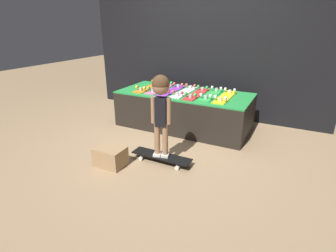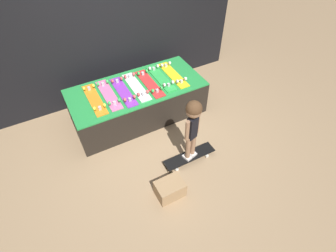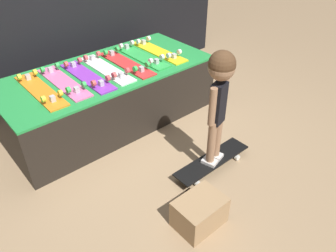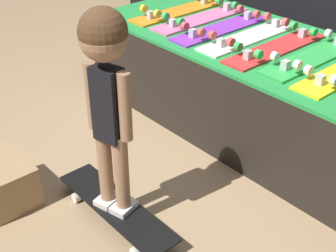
% 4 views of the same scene
% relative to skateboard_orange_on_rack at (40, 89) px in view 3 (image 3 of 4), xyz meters
% --- Properties ---
extents(ground_plane, '(16.00, 16.00, 0.00)m').
position_rel_skateboard_orange_on_rack_xyz_m(ground_plane, '(0.67, -0.61, -0.60)').
color(ground_plane, '#9E7F5B').
extents(display_rack, '(2.12, 0.97, 0.58)m').
position_rel_skateboard_orange_on_rack_xyz_m(display_rack, '(0.67, -0.01, -0.31)').
color(display_rack, black).
rests_on(display_rack, ground_plane).
extents(skateboard_orange_on_rack, '(0.18, 0.79, 0.09)m').
position_rel_skateboard_orange_on_rack_xyz_m(skateboard_orange_on_rack, '(0.00, 0.00, 0.00)').
color(skateboard_orange_on_rack, orange).
rests_on(skateboard_orange_on_rack, display_rack).
extents(skateboard_pink_on_rack, '(0.18, 0.79, 0.09)m').
position_rel_skateboard_orange_on_rack_xyz_m(skateboard_pink_on_rack, '(0.22, 0.01, 0.00)').
color(skateboard_pink_on_rack, pink).
rests_on(skateboard_pink_on_rack, display_rack).
extents(skateboard_purple_on_rack, '(0.18, 0.79, 0.09)m').
position_rel_skateboard_orange_on_rack_xyz_m(skateboard_purple_on_rack, '(0.45, -0.03, 0.00)').
color(skateboard_purple_on_rack, purple).
rests_on(skateboard_purple_on_rack, display_rack).
extents(skateboard_white_on_rack, '(0.18, 0.79, 0.09)m').
position_rel_skateboard_orange_on_rack_xyz_m(skateboard_white_on_rack, '(0.67, -0.01, 0.00)').
color(skateboard_white_on_rack, white).
rests_on(skateboard_white_on_rack, display_rack).
extents(skateboard_red_on_rack, '(0.18, 0.79, 0.09)m').
position_rel_skateboard_orange_on_rack_xyz_m(skateboard_red_on_rack, '(0.89, -0.03, 0.00)').
color(skateboard_red_on_rack, red).
rests_on(skateboard_red_on_rack, display_rack).
extents(skateboard_green_on_rack, '(0.18, 0.79, 0.09)m').
position_rel_skateboard_orange_on_rack_xyz_m(skateboard_green_on_rack, '(1.11, 0.01, 0.00)').
color(skateboard_green_on_rack, green).
rests_on(skateboard_green_on_rack, display_rack).
extents(skateboard_yellow_on_rack, '(0.18, 0.79, 0.09)m').
position_rel_skateboard_orange_on_rack_xyz_m(skateboard_yellow_on_rack, '(1.34, -0.00, 0.00)').
color(skateboard_yellow_on_rack, yellow).
rests_on(skateboard_yellow_on_rack, display_rack).
extents(skateboard_on_floor, '(0.77, 0.19, 0.09)m').
position_rel_skateboard_orange_on_rack_xyz_m(skateboard_on_floor, '(0.91, -1.25, -0.53)').
color(skateboard_on_floor, black).
rests_on(skateboard_on_floor, ground_plane).
extents(child, '(0.24, 0.20, 1.01)m').
position_rel_skateboard_orange_on_rack_xyz_m(child, '(0.91, -1.25, 0.20)').
color(child, silver).
rests_on(child, skateboard_on_floor).
extents(storage_box, '(0.36, 0.26, 0.23)m').
position_rel_skateboard_orange_on_rack_xyz_m(storage_box, '(0.39, -1.60, -0.48)').
color(storage_box, '#A37F56').
rests_on(storage_box, ground_plane).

